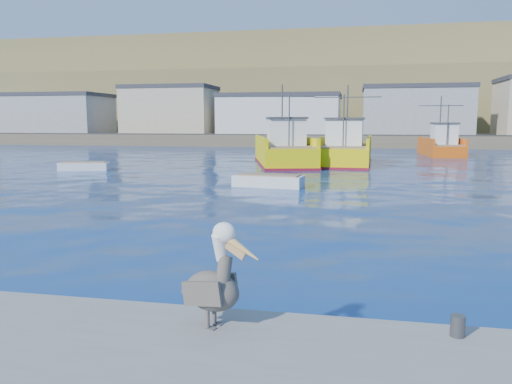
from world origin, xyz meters
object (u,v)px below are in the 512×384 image
at_px(trawler_yellow_b, 345,151).
at_px(skiff_left, 84,167).
at_px(skiff_mid, 268,182).
at_px(trawler_yellow_a, 284,151).
at_px(boat_orange, 441,145).
at_px(pelican, 215,282).

relative_size(trawler_yellow_b, skiff_left, 3.30).
bearing_deg(skiff_mid, skiff_left, 155.94).
distance_m(trawler_yellow_a, skiff_mid, 14.46).
xyz_separation_m(trawler_yellow_a, boat_orange, (14.39, 13.66, -0.04)).
distance_m(trawler_yellow_b, pelican, 35.29).
height_order(trawler_yellow_a, boat_orange, trawler_yellow_a).
bearing_deg(trawler_yellow_a, skiff_mid, -85.17).
relative_size(trawler_yellow_a, skiff_mid, 3.29).
bearing_deg(pelican, trawler_yellow_a, 96.46).
relative_size(trawler_yellow_a, skiff_left, 3.51).
distance_m(boat_orange, pelican, 48.65).
bearing_deg(trawler_yellow_b, pelican, -91.77).
bearing_deg(skiff_left, boat_orange, 37.86).
bearing_deg(skiff_mid, boat_orange, 64.84).
bearing_deg(skiff_mid, trawler_yellow_b, 76.82).
xyz_separation_m(trawler_yellow_a, pelican, (3.83, -33.83, 0.08)).
distance_m(trawler_yellow_b, skiff_left, 20.52).
distance_m(trawler_yellow_a, skiff_left, 15.52).
bearing_deg(trawler_yellow_a, skiff_left, -149.39).
bearing_deg(skiff_left, skiff_mid, -24.06).
bearing_deg(trawler_yellow_a, boat_orange, 43.52).
height_order(trawler_yellow_b, skiff_mid, trawler_yellow_b).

